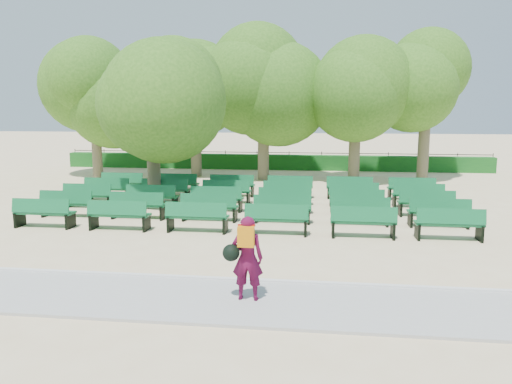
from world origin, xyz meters
TOP-DOWN VIEW (x-y plane):
  - ground at (0.00, 0.00)m, footprint 120.00×120.00m
  - paving at (0.00, -7.40)m, footprint 30.00×2.20m
  - curb at (0.00, -6.25)m, footprint 30.00×0.12m
  - hedge at (0.00, 14.00)m, footprint 26.00×0.70m
  - fence at (0.00, 14.40)m, footprint 26.00×0.10m
  - tree_line at (0.00, 10.00)m, footprint 21.80×6.80m
  - bench_array at (0.49, 1.18)m, footprint 1.88×0.61m
  - tree_among at (-3.59, 2.46)m, footprint 4.69×4.69m
  - person at (1.54, -7.31)m, footprint 0.77×0.46m

SIDE VIEW (x-z plane):
  - ground at x=0.00m, z-range 0.00..0.00m
  - fence at x=0.00m, z-range -0.51..0.51m
  - tree_line at x=0.00m, z-range -3.52..3.52m
  - paving at x=0.00m, z-range 0.00..0.06m
  - curb at x=0.00m, z-range 0.00..0.10m
  - bench_array at x=0.49m, z-range -0.49..0.69m
  - hedge at x=0.00m, z-range 0.00..0.90m
  - person at x=1.54m, z-range 0.09..1.73m
  - tree_among at x=-3.59m, z-range 1.05..7.41m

